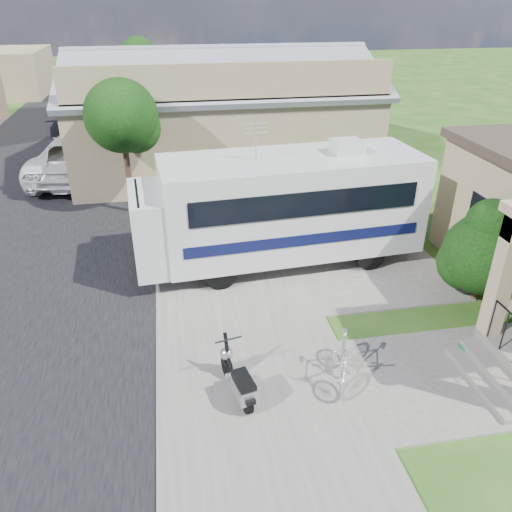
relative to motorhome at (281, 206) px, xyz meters
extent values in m
plane|color=#1E4713|center=(-0.55, -4.50, -1.73)|extent=(120.00, 120.00, 0.00)
cube|color=black|center=(-8.05, 5.50, -1.72)|extent=(9.00, 80.00, 0.02)
cube|color=#5A5851|center=(-1.55, 5.50, -1.70)|extent=(4.00, 80.00, 0.06)
cube|color=#5A5851|center=(0.95, 0.00, -1.71)|extent=(7.00, 6.00, 0.05)
cube|color=#5A5851|center=(2.45, -5.50, -1.71)|extent=(4.00, 3.00, 0.05)
cube|color=black|center=(4.93, -1.80, -0.03)|extent=(0.04, 1.10, 1.20)
cube|color=#5A5851|center=(3.15, -5.80, -1.57)|extent=(0.40, 2.16, 0.32)
cube|color=#5A5851|center=(2.80, -5.80, -1.65)|extent=(0.35, 2.16, 0.16)
cube|color=tan|center=(3.52, -4.77, 0.12)|extent=(0.35, 0.35, 2.70)
cube|color=#877254|center=(-0.55, 9.50, 0.07)|extent=(12.00, 8.00, 3.60)
cube|color=slate|center=(-0.55, 7.50, 2.42)|extent=(12.50, 4.40, 1.78)
cube|color=slate|center=(-0.55, 11.50, 2.42)|extent=(12.50, 4.40, 1.78)
cube|color=slate|center=(-0.55, 9.50, 3.12)|extent=(12.50, 0.50, 0.22)
cube|color=#877254|center=(-0.55, 5.60, 2.42)|extent=(11.76, 0.20, 1.30)
cylinder|color=black|center=(-4.35, 4.50, -0.16)|extent=(0.20, 0.20, 3.15)
sphere|color=black|center=(-4.35, 4.50, 1.64)|extent=(2.40, 2.40, 2.40)
sphere|color=black|center=(-3.95, 4.70, 1.19)|extent=(1.68, 1.68, 1.68)
cylinder|color=black|center=(-4.35, 14.50, -0.09)|extent=(0.20, 0.20, 3.29)
sphere|color=black|center=(-4.35, 14.50, 1.79)|extent=(2.40, 2.40, 2.40)
sphere|color=black|center=(-3.95, 14.70, 1.32)|extent=(1.68, 1.68, 1.68)
cylinder|color=black|center=(-4.35, 23.50, -0.23)|extent=(0.20, 0.20, 3.01)
sphere|color=black|center=(-4.35, 23.50, 1.49)|extent=(2.40, 2.40, 2.40)
sphere|color=black|center=(-3.95, 23.70, 1.06)|extent=(1.68, 1.68, 1.68)
cube|color=#B8B8B4|center=(0.30, 0.02, 0.03)|extent=(7.24, 3.03, 2.63)
cube|color=#B8B8B4|center=(-3.63, -0.27, -0.27)|extent=(0.98, 2.45, 2.02)
cube|color=black|center=(-3.81, -0.28, 0.29)|extent=(0.22, 2.15, 0.91)
cube|color=black|center=(0.39, -1.25, 0.51)|extent=(6.00, 0.47, 0.66)
cube|color=black|center=(0.21, 1.30, 0.51)|extent=(6.00, 0.47, 0.66)
cube|color=#0A0E35|center=(0.39, -1.25, -0.49)|extent=(6.35, 0.48, 0.30)
cube|color=#0A0E35|center=(0.21, 1.29, -0.49)|extent=(6.35, 0.48, 0.30)
cube|color=#B8B8B4|center=(1.81, 0.13, 1.53)|extent=(0.86, 0.76, 0.35)
cylinder|color=#B2B1BA|center=(-0.71, -0.05, 1.85)|extent=(0.04, 0.04, 1.01)
cylinder|color=black|center=(-1.88, -1.25, -1.28)|extent=(0.83, 0.34, 0.81)
cylinder|color=black|center=(-2.04, 0.97, -1.28)|extent=(0.83, 0.34, 0.81)
cylinder|color=black|center=(2.36, -0.94, -1.28)|extent=(0.83, 0.34, 0.81)
cylinder|color=black|center=(2.19, 1.27, -1.28)|extent=(0.83, 0.34, 0.81)
cylinder|color=black|center=(4.43, -2.89, -1.33)|extent=(0.16, 0.16, 0.80)
sphere|color=black|center=(4.43, -2.89, -0.43)|extent=(2.01, 2.01, 2.01)
sphere|color=black|center=(4.83, -2.59, -0.02)|extent=(1.61, 1.61, 1.61)
sphere|color=black|center=(4.12, -2.69, -0.73)|extent=(1.41, 1.41, 1.41)
sphere|color=black|center=(4.63, -3.19, -0.83)|extent=(1.21, 1.21, 1.21)
sphere|color=black|center=(4.43, -2.89, 0.38)|extent=(1.21, 1.21, 1.21)
cylinder|color=black|center=(-1.89, -5.71, -1.46)|extent=(0.21, 0.45, 0.43)
cylinder|color=black|center=(-2.13, -4.65, -1.46)|extent=(0.21, 0.45, 0.43)
cube|color=#B2B1BA|center=(-2.00, -5.23, -1.40)|extent=(0.40, 0.59, 0.08)
cube|color=#B2B1BA|center=(-1.91, -5.61, -1.26)|extent=(0.44, 0.60, 0.29)
cube|color=black|center=(-1.92, -5.57, -1.07)|extent=(0.42, 0.64, 0.12)
cube|color=black|center=(-1.86, -5.85, -1.28)|extent=(0.22, 0.23, 0.10)
cylinder|color=black|center=(-2.11, -4.72, -1.07)|extent=(0.15, 0.34, 0.82)
sphere|color=#B2B1BA|center=(-2.13, -4.65, -1.13)|extent=(0.27, 0.27, 0.27)
sphere|color=black|center=(-2.14, -4.58, -1.13)|extent=(0.12, 0.12, 0.12)
cylinder|color=black|center=(-2.09, -4.80, -0.69)|extent=(0.53, 0.15, 0.04)
cube|color=black|center=(-2.13, -4.65, -1.34)|extent=(0.19, 0.30, 0.06)
imported|color=#B2B1BA|center=(0.12, -5.18, -1.24)|extent=(1.01, 1.71, 0.99)
imported|color=silver|center=(-6.53, 8.89, -0.83)|extent=(3.92, 6.87, 1.81)
imported|color=silver|center=(-7.35, 16.05, -0.85)|extent=(3.42, 6.43, 1.77)
cylinder|color=#156C2C|center=(3.10, -4.83, -1.64)|extent=(0.41, 0.41, 0.19)
camera|label=1|loc=(-2.93, -12.47, 5.22)|focal=35.00mm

